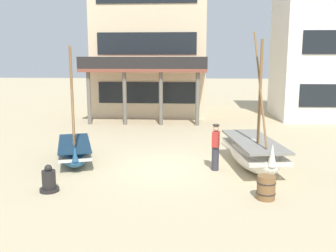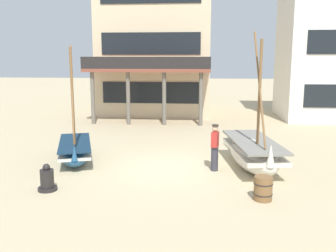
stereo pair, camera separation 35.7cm
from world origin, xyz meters
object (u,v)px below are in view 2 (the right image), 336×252
wooden_barrel (263,188)px  fisherman_by_hull (215,148)px  fishing_boat_centre_large (75,150)px  fishing_boat_near_left (253,153)px  capstan_winch (47,180)px  harbor_building_main (156,45)px

wooden_barrel → fisherman_by_hull: bearing=115.1°
fishing_boat_centre_large → fisherman_by_hull: (5.42, -0.77, 0.38)m
fishing_boat_near_left → fishing_boat_centre_large: 6.84m
capstan_winch → wooden_barrel: bearing=-2.1°
harbor_building_main → fishing_boat_centre_large: bearing=-96.6°
fishing_boat_near_left → harbor_building_main: bearing=110.4°
wooden_barrel → harbor_building_main: bearing=106.5°
fishing_boat_centre_large → fisherman_by_hull: size_ratio=2.67×
fishing_boat_near_left → harbor_building_main: 15.61m
fishing_boat_near_left → fisherman_by_hull: size_ratio=2.93×
fishing_boat_centre_large → harbor_building_main: bearing=83.4°
fishing_boat_near_left → wooden_barrel: fishing_boat_near_left is taller
fisherman_by_hull → wooden_barrel: 3.08m
harbor_building_main → capstan_winch: bearing=-94.6°
capstan_winch → wooden_barrel: 6.47m
capstan_winch → fishing_boat_near_left: bearing=24.1°
fishing_boat_near_left → harbor_building_main: harbor_building_main is taller
fishing_boat_near_left → fisherman_by_hull: bearing=-163.2°
capstan_winch → harbor_building_main: size_ratio=0.09×
fishing_boat_centre_large → capstan_winch: 3.31m
fisherman_by_hull → capstan_winch: bearing=-154.0°
fishing_boat_centre_large → capstan_winch: size_ratio=5.33×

